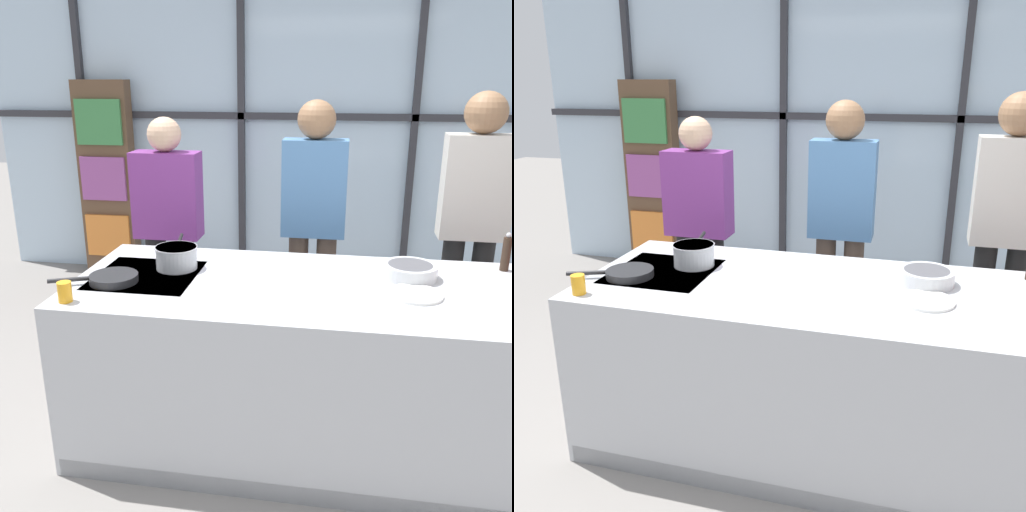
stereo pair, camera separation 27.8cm
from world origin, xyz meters
TOP-DOWN VIEW (x-y plane):
  - ground_plane at (0.00, 0.00)m, footprint 18.00×18.00m
  - back_window_wall at (0.00, 2.53)m, footprint 6.40×0.10m
  - bookshelf at (-2.05, 2.34)m, footprint 0.52×0.19m
  - demo_island at (-0.00, -0.00)m, footprint 2.28×1.00m
  - spectator_far_left at (-1.00, 0.98)m, footprint 0.46×0.23m
  - spectator_center_left at (0.00, 0.98)m, footprint 0.42×0.24m
  - spectator_center_right at (1.00, 0.98)m, footprint 0.42×0.25m
  - frying_pan at (-0.93, -0.13)m, footprint 0.42×0.25m
  - saucepan at (-0.67, 0.13)m, footprint 0.23×0.42m
  - white_plate at (0.55, -0.07)m, footprint 0.25×0.25m
  - mixing_bowl at (0.54, 0.18)m, footprint 0.27×0.27m
  - juice_glass_near at (-1.04, -0.40)m, footprint 0.06×0.06m

SIDE VIEW (x-z plane):
  - ground_plane at x=0.00m, z-range 0.00..0.00m
  - demo_island at x=0.00m, z-range 0.00..0.89m
  - white_plate at x=0.55m, z-range 0.90..0.91m
  - spectator_far_left at x=-1.00m, z-range 0.10..1.73m
  - frying_pan at x=-0.93m, z-range 0.90..0.94m
  - bookshelf at x=-2.05m, z-range 0.00..1.86m
  - mixing_bowl at x=0.54m, z-range 0.90..0.97m
  - juice_glass_near at x=-1.04m, z-range 0.90..0.99m
  - saucepan at x=-0.67m, z-range 0.90..1.02m
  - spectator_center_left at x=0.00m, z-range 0.14..1.88m
  - spectator_center_right at x=1.00m, z-range 0.15..1.94m
  - back_window_wall at x=0.00m, z-range 0.00..2.80m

